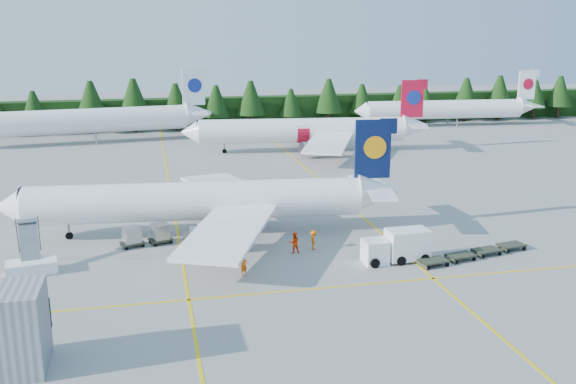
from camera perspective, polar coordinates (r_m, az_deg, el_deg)
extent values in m
plane|color=#999994|center=(57.80, 4.83, -5.96)|extent=(320.00, 320.00, 0.00)
cube|color=yellow|center=(74.49, -10.14, -1.45)|extent=(0.25, 120.00, 0.01)
cube|color=yellow|center=(77.72, 4.74, -0.60)|extent=(0.25, 120.00, 0.01)
cube|color=yellow|center=(52.50, 6.77, -8.17)|extent=(80.00, 0.25, 0.01)
cube|color=black|center=(135.76, -5.41, 7.13)|extent=(220.00, 4.00, 6.00)
cylinder|color=white|center=(64.00, -8.18, -0.79)|extent=(32.83, 6.82, 3.84)
cone|color=white|center=(66.79, -23.50, -1.22)|extent=(3.03, 4.07, 3.84)
cube|color=#08133C|center=(64.97, 7.54, 3.80)|extent=(3.66, 0.67, 5.95)
cube|color=white|center=(72.04, -5.78, 0.53)|extent=(8.78, 15.30, 1.09)
cylinder|color=gray|center=(69.86, -7.27, -1.09)|extent=(3.43, 2.31, 2.01)
cube|color=white|center=(56.34, -5.35, -3.42)|extent=(10.97, 15.49, 1.09)
cylinder|color=gray|center=(59.20, -7.26, -3.96)|extent=(3.43, 2.31, 2.01)
cylinder|color=gray|center=(66.19, -18.90, -3.30)|extent=(0.23, 0.23, 1.63)
cylinder|color=white|center=(106.46, 1.27, 5.51)|extent=(34.15, 7.64, 3.99)
cone|color=white|center=(105.70, -8.69, 5.28)|extent=(3.21, 4.27, 3.99)
cube|color=#B80C27|center=(109.71, 10.99, 8.14)|extent=(3.81, 0.76, 6.18)
cube|color=white|center=(115.26, 2.21, 5.88)|extent=(8.91, 15.87, 1.13)
cylinder|color=gray|center=(112.57, 1.39, 4.96)|extent=(3.60, 2.45, 2.09)
cube|color=white|center=(98.73, 3.63, 4.42)|extent=(11.59, 16.10, 1.13)
cylinder|color=gray|center=(101.29, 2.25, 3.89)|extent=(3.60, 2.45, 2.09)
cylinder|color=gray|center=(106.06, -5.67, 3.90)|extent=(0.24, 0.24, 1.70)
cylinder|color=white|center=(120.30, -17.88, 6.02)|extent=(37.53, 8.85, 4.39)
cube|color=white|center=(121.86, -8.41, 9.25)|extent=(4.18, 0.88, 6.80)
cylinder|color=white|center=(138.70, 13.72, 7.14)|extent=(33.15, 6.21, 3.88)
cone|color=white|center=(133.10, 6.52, 7.17)|extent=(2.98, 4.06, 3.88)
cube|color=white|center=(145.84, 20.47, 8.91)|extent=(3.70, 0.60, 6.01)
cylinder|color=gray|center=(134.90, 8.68, 6.03)|extent=(0.23, 0.23, 1.55)
cube|color=white|center=(58.38, -21.83, -6.23)|extent=(4.39, 2.83, 1.07)
cube|color=gray|center=(59.68, -22.03, -4.07)|extent=(2.22, 4.09, 2.88)
cube|color=gray|center=(61.17, -22.18, -2.37)|extent=(1.93, 1.46, 0.12)
cube|color=silver|center=(56.78, 7.74, -5.29)|extent=(2.09, 2.09, 2.13)
cube|color=black|center=(56.61, 7.76, -4.80)|extent=(1.78, 1.98, 0.91)
cube|color=silver|center=(57.79, 10.56, -4.57)|extent=(3.72, 2.35, 2.63)
cube|color=#333728|center=(57.34, 12.80, -5.97)|extent=(2.68, 1.96, 0.14)
cube|color=#333728|center=(59.26, 15.10, -5.44)|extent=(2.68, 1.96, 0.14)
cube|color=#333728|center=(61.27, 17.24, -4.94)|extent=(2.68, 1.96, 0.14)
cube|color=#333728|center=(63.36, 19.24, -4.46)|extent=(2.68, 1.96, 0.14)
cube|color=#333728|center=(62.42, -13.67, -4.41)|extent=(2.49, 2.20, 0.13)
cube|color=#A5A7AA|center=(62.17, -13.71, -3.71)|extent=(1.85, 1.82, 1.46)
cube|color=#333728|center=(62.81, -11.25, -4.15)|extent=(2.49, 2.20, 0.13)
cube|color=#A5A7AA|center=(62.56, -11.29, -3.46)|extent=(1.85, 1.82, 1.46)
imported|color=#F75505|center=(53.74, -3.94, -6.54)|extent=(0.77, 0.67, 1.77)
imported|color=#FF3905|center=(58.82, 0.56, -4.51)|extent=(0.98, 0.77, 2.00)
imported|color=#E55804|center=(59.83, 2.30, -4.28)|extent=(0.57, 0.79, 1.82)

